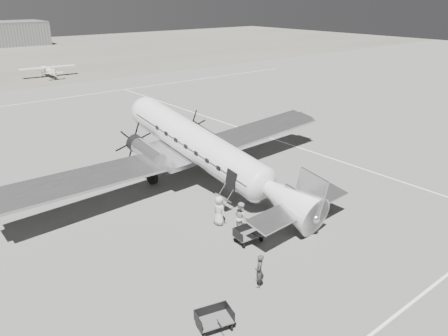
% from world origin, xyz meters
% --- Properties ---
extents(ground, '(260.00, 260.00, 0.00)m').
position_xyz_m(ground, '(0.00, 0.00, 0.00)').
color(ground, slate).
rests_on(ground, ground).
extents(taxi_line_near, '(60.00, 0.15, 0.01)m').
position_xyz_m(taxi_line_near, '(0.00, -14.00, 0.01)').
color(taxi_line_near, white).
rests_on(taxi_line_near, ground).
extents(taxi_line_right, '(0.15, 80.00, 0.01)m').
position_xyz_m(taxi_line_right, '(12.00, 0.00, 0.01)').
color(taxi_line_right, white).
rests_on(taxi_line_right, ground).
extents(taxi_line_horizon, '(90.00, 0.15, 0.01)m').
position_xyz_m(taxi_line_horizon, '(0.00, 40.00, 0.01)').
color(taxi_line_horizon, white).
rests_on(taxi_line_horizon, ground).
extents(dc3_airliner, '(30.34, 22.01, 5.55)m').
position_xyz_m(dc3_airliner, '(-0.35, 2.55, 2.77)').
color(dc3_airliner, silver).
rests_on(dc3_airliner, ground).
extents(light_plane_right, '(10.07, 8.36, 2.00)m').
position_xyz_m(light_plane_right, '(6.75, 58.32, 1.00)').
color(light_plane_right, silver).
rests_on(light_plane_right, ground).
extents(baggage_cart_near, '(1.78, 1.33, 0.95)m').
position_xyz_m(baggage_cart_near, '(-3.13, -5.13, 0.48)').
color(baggage_cart_near, '#505050').
rests_on(baggage_cart_near, ground).
extents(baggage_cart_far, '(1.86, 1.52, 0.91)m').
position_xyz_m(baggage_cart_far, '(-9.06, -9.52, 0.46)').
color(baggage_cart_far, '#505050').
rests_on(baggage_cart_far, ground).
extents(ground_crew, '(0.75, 0.74, 1.74)m').
position_xyz_m(ground_crew, '(-5.51, -8.55, 0.87)').
color(ground_crew, '#313131').
rests_on(ground_crew, ground).
extents(ramp_agent, '(1.01, 1.14, 1.96)m').
position_xyz_m(ramp_agent, '(-2.68, -3.95, 0.98)').
color(ramp_agent, '#AEAEAC').
rests_on(ramp_agent, ground).
extents(passenger, '(0.71, 0.99, 1.91)m').
position_xyz_m(passenger, '(-3.14, -2.41, 0.96)').
color(passenger, '#BCBCBA').
rests_on(passenger, ground).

